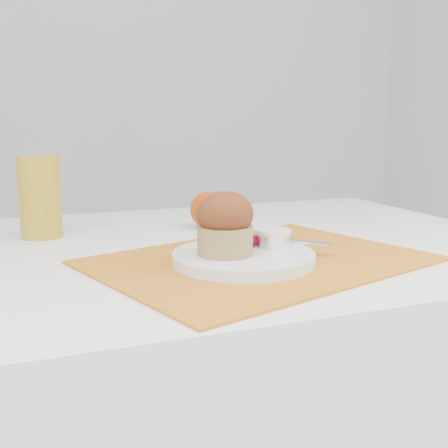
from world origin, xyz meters
name	(u,v)px	position (x,y,z in m)	size (l,w,h in m)	color
table	(194,441)	(0.00, 0.05, 0.38)	(1.20, 0.80, 0.75)	white
placemat	(260,260)	(0.06, -0.10, 0.75)	(0.49, 0.36, 0.00)	#C7721B
plate	(243,258)	(0.03, -0.11, 0.76)	(0.21, 0.21, 0.02)	silver
ramekin	(274,239)	(0.09, -0.09, 0.78)	(0.05, 0.05, 0.02)	white
cream	(274,232)	(0.09, -0.09, 0.79)	(0.06, 0.06, 0.01)	silver
raspberry_near	(249,241)	(0.05, -0.08, 0.78)	(0.02, 0.02, 0.02)	#5F0302
raspberry_far	(252,240)	(0.06, -0.08, 0.78)	(0.02, 0.02, 0.02)	#550212
butter_knife	(278,240)	(0.11, -0.06, 0.77)	(0.18, 0.01, 0.00)	silver
orange	(208,210)	(0.08, 0.19, 0.79)	(0.07, 0.07, 0.07)	#C14506
juice_glass	(40,196)	(-0.24, 0.21, 0.83)	(0.08, 0.08, 0.15)	#B59221
muffin	(225,224)	(0.00, -0.12, 0.82)	(0.09, 0.09, 0.09)	#A3854F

